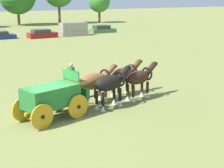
{
  "coord_description": "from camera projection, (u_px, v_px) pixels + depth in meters",
  "views": [
    {
      "loc": [
        -5.55,
        -18.32,
        6.67
      ],
      "look_at": [
        4.25,
        1.27,
        1.2
      ],
      "focal_mm": 59.94,
      "sensor_mm": 36.0,
      "label": 1
    }
  ],
  "objects": [
    {
      "name": "draft_horse_lead_near",
      "position": [
        124.0,
        75.0,
        24.44
      ],
      "size": [
        2.91,
        1.52,
        2.18
      ],
      "color": "brown",
      "rests_on": "ground"
    },
    {
      "name": "parked_vehicle_e",
      "position": [
        42.0,
        34.0,
        54.66
      ],
      "size": [
        4.3,
        2.21,
        1.21
      ],
      "color": "maroon",
      "rests_on": "ground"
    },
    {
      "name": "parked_vehicle_g",
      "position": [
        102.0,
        29.0,
        61.29
      ],
      "size": [
        4.38,
        2.09,
        1.2
      ],
      "color": "#477047",
      "rests_on": "ground"
    },
    {
      "name": "show_wagon",
      "position": [
        53.0,
        97.0,
        19.71
      ],
      "size": [
        5.85,
        2.86,
        2.79
      ],
      "color": "#236B2D",
      "rests_on": "ground"
    },
    {
      "name": "ground_plane",
      "position": [
        51.0,
        120.0,
        19.92
      ],
      "size": [
        220.0,
        220.0,
        0.0
      ],
      "primitive_type": "plane",
      "color": "olive"
    },
    {
      "name": "parked_vehicle_f",
      "position": [
        73.0,
        29.0,
        56.92
      ],
      "size": [
        4.4,
        2.12,
        2.01
      ],
      "color": "gray",
      "rests_on": "ground"
    },
    {
      "name": "draft_horse_rear_near",
      "position": [
        95.0,
        81.0,
        22.65
      ],
      "size": [
        3.15,
        1.63,
        2.19
      ],
      "color": "brown",
      "rests_on": "ground"
    },
    {
      "name": "draft_horse_rear_off",
      "position": [
        110.0,
        84.0,
        21.74
      ],
      "size": [
        2.99,
        1.52,
        2.3
      ],
      "color": "black",
      "rests_on": "ground"
    },
    {
      "name": "draft_horse_lead_off",
      "position": [
        140.0,
        78.0,
        23.57
      ],
      "size": [
        2.91,
        1.45,
        2.19
      ],
      "color": "#331E14",
      "rests_on": "ground"
    },
    {
      "name": "tree_g",
      "position": [
        99.0,
        2.0,
        79.66
      ],
      "size": [
        4.56,
        4.56,
        6.73
      ],
      "color": "brown",
      "rests_on": "ground"
    }
  ]
}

